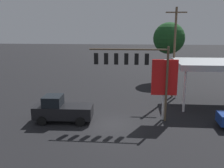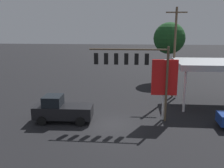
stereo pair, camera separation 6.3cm
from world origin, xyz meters
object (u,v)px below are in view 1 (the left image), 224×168
traffic_signal_assembly (132,64)px  street_tree (169,38)px  pickup_parked (62,110)px  utility_pole (174,51)px  price_sign (164,79)px

traffic_signal_assembly → street_tree: 18.51m
traffic_signal_assembly → street_tree: bearing=-107.4°
pickup_parked → utility_pole: bearing=-142.7°
price_sign → utility_pole: bearing=-104.4°
utility_pole → pickup_parked: size_ratio=2.01×
price_sign → pickup_parked: 9.62m
traffic_signal_assembly → price_sign: 3.24m
utility_pole → pickup_parked: (11.14, 9.00, -4.46)m
pickup_parked → traffic_signal_assembly: bearing=-173.2°
traffic_signal_assembly → street_tree: street_tree is taller
traffic_signal_assembly → price_sign: traffic_signal_assembly is taller
price_sign → pickup_parked: price_sign is taller
traffic_signal_assembly → pickup_parked: size_ratio=1.32×
utility_pole → street_tree: bearing=-93.9°
pickup_parked → street_tree: 22.66m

